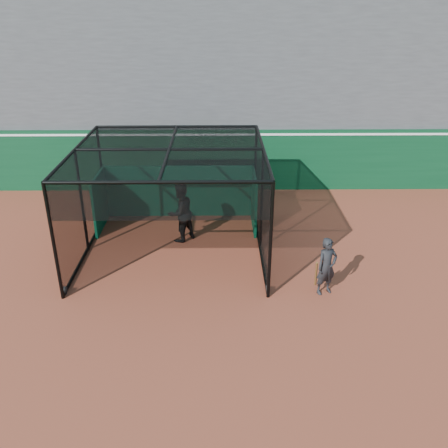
{
  "coord_description": "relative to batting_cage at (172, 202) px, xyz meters",
  "views": [
    {
      "loc": [
        0.71,
        -10.19,
        7.19
      ],
      "look_at": [
        0.84,
        2.0,
        1.4
      ],
      "focal_mm": 38.0,
      "sensor_mm": 36.0,
      "label": 1
    }
  ],
  "objects": [
    {
      "name": "outfield_wall",
      "position": [
        0.73,
        5.37,
        -0.34
      ],
      "size": [
        50.0,
        0.5,
        2.5
      ],
      "color": "#0A3B1F",
      "rests_on": "ground"
    },
    {
      "name": "grandstand",
      "position": [
        0.73,
        9.14,
        2.85
      ],
      "size": [
        50.0,
        7.85,
        8.95
      ],
      "color": "#4C4C4F",
      "rests_on": "ground"
    },
    {
      "name": "batter",
      "position": [
        0.19,
        0.63,
        -0.65
      ],
      "size": [
        1.2,
        1.2,
        1.96
      ],
      "primitive_type": "imported",
      "rotation": [
        0.0,
        0.0,
        3.91
      ],
      "color": "black",
      "rests_on": "ground"
    },
    {
      "name": "ground",
      "position": [
        0.73,
        -3.13,
        -1.63
      ],
      "size": [
        120.0,
        120.0,
        0.0
      ],
      "primitive_type": "plane",
      "color": "brown",
      "rests_on": "ground"
    },
    {
      "name": "batting_cage",
      "position": [
        0.0,
        0.0,
        0.0
      ],
      "size": [
        5.56,
        5.53,
        3.27
      ],
      "color": "black",
      "rests_on": "ground"
    },
    {
      "name": "on_deck_player",
      "position": [
        4.27,
        -2.53,
        -0.82
      ],
      "size": [
        0.69,
        0.59,
        1.62
      ],
      "color": "black",
      "rests_on": "ground"
    }
  ]
}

